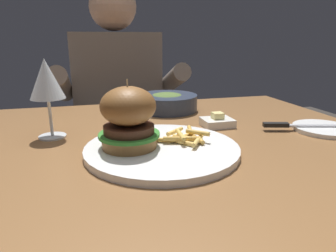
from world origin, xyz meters
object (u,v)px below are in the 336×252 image
(main_plate, at_px, (162,149))
(butter_dish, at_px, (217,122))
(burger_sandwich, at_px, (129,117))
(wine_glass, at_px, (46,81))
(soup_bowl, at_px, (167,102))
(table_knife, at_px, (303,125))
(bread_plate, at_px, (324,129))
(diner_person, at_px, (119,129))

(main_plate, bearing_deg, butter_dish, 38.29)
(burger_sandwich, xyz_separation_m, wine_glass, (-0.16, 0.15, 0.06))
(burger_sandwich, distance_m, soup_bowl, 0.38)
(main_plate, relative_size, burger_sandwich, 2.31)
(main_plate, bearing_deg, wine_glass, 144.59)
(burger_sandwich, height_order, soup_bowl, burger_sandwich)
(table_knife, bearing_deg, soup_bowl, 132.08)
(bread_plate, xyz_separation_m, butter_dish, (-0.23, 0.10, 0.01))
(burger_sandwich, bearing_deg, main_plate, -8.78)
(main_plate, height_order, bread_plate, main_plate)
(burger_sandwich, bearing_deg, bread_plate, 3.64)
(main_plate, height_order, table_knife, table_knife)
(wine_glass, height_order, soup_bowl, wine_glass)
(butter_dish, relative_size, soup_bowl, 0.41)
(wine_glass, height_order, diner_person, diner_person)
(burger_sandwich, bearing_deg, wine_glass, 136.98)
(bread_plate, height_order, soup_bowl, soup_bowl)
(burger_sandwich, distance_m, wine_glass, 0.22)
(burger_sandwich, height_order, butter_dish, burger_sandwich)
(table_knife, relative_size, butter_dish, 3.03)
(diner_person, bearing_deg, soup_bowl, -75.02)
(soup_bowl, bearing_deg, table_knife, -47.92)
(bread_plate, bearing_deg, burger_sandwich, -176.36)
(soup_bowl, bearing_deg, butter_dish, -68.87)
(wine_glass, bearing_deg, table_knife, -9.87)
(soup_bowl, bearing_deg, bread_plate, -44.29)
(main_plate, distance_m, soup_bowl, 0.36)
(wine_glass, height_order, butter_dish, wine_glass)
(wine_glass, xyz_separation_m, bread_plate, (0.63, -0.12, -0.12))
(main_plate, distance_m, diner_person, 0.79)
(burger_sandwich, bearing_deg, table_knife, 5.90)
(butter_dish, xyz_separation_m, diner_person, (-0.19, 0.62, -0.19))
(main_plate, xyz_separation_m, burger_sandwich, (-0.06, 0.01, 0.07))
(wine_glass, distance_m, table_knife, 0.60)
(butter_dish, relative_size, diner_person, 0.07)
(soup_bowl, bearing_deg, burger_sandwich, -115.75)
(burger_sandwich, height_order, table_knife, burger_sandwich)
(burger_sandwich, xyz_separation_m, table_knife, (0.43, 0.04, -0.06))
(main_plate, height_order, wine_glass, wine_glass)
(bread_plate, relative_size, butter_dish, 1.87)
(burger_sandwich, distance_m, butter_dish, 0.28)
(burger_sandwich, xyz_separation_m, butter_dish, (0.24, 0.13, -0.06))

